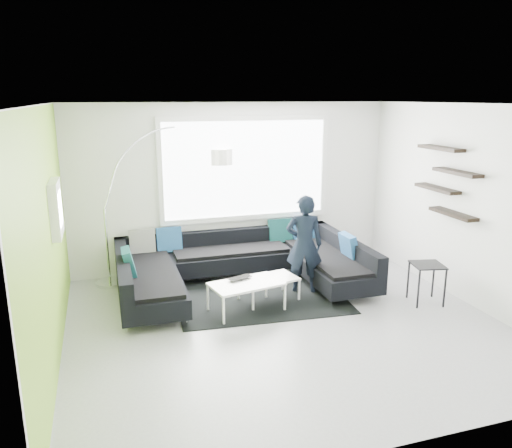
{
  "coord_description": "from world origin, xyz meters",
  "views": [
    {
      "loc": [
        -2.17,
        -5.6,
        2.88
      ],
      "look_at": [
        -0.11,
        0.9,
        1.14
      ],
      "focal_mm": 35.0,
      "sensor_mm": 36.0,
      "label": 1
    }
  ],
  "objects_px": {
    "side_table": "(426,283)",
    "laptop": "(242,279)",
    "person": "(304,244)",
    "coffee_table": "(258,292)",
    "sectional_sofa": "(242,267)",
    "arc_lamp": "(104,209)"
  },
  "relations": [
    {
      "from": "side_table",
      "to": "laptop",
      "type": "relative_size",
      "value": 1.42
    },
    {
      "from": "person",
      "to": "laptop",
      "type": "xyz_separation_m",
      "value": [
        -1.06,
        -0.32,
        -0.32
      ]
    },
    {
      "from": "coffee_table",
      "to": "person",
      "type": "bearing_deg",
      "value": 9.47
    },
    {
      "from": "laptop",
      "to": "person",
      "type": "bearing_deg",
      "value": -4.81
    },
    {
      "from": "side_table",
      "to": "coffee_table",
      "type": "bearing_deg",
      "value": 165.11
    },
    {
      "from": "sectional_sofa",
      "to": "side_table",
      "type": "distance_m",
      "value": 2.71
    },
    {
      "from": "arc_lamp",
      "to": "laptop",
      "type": "bearing_deg",
      "value": -51.18
    },
    {
      "from": "laptop",
      "to": "side_table",
      "type": "bearing_deg",
      "value": -34.9
    },
    {
      "from": "sectional_sofa",
      "to": "laptop",
      "type": "xyz_separation_m",
      "value": [
        -0.2,
        -0.7,
        0.07
      ]
    },
    {
      "from": "arc_lamp",
      "to": "side_table",
      "type": "height_order",
      "value": "arc_lamp"
    },
    {
      "from": "sectional_sofa",
      "to": "person",
      "type": "bearing_deg",
      "value": -23.48
    },
    {
      "from": "person",
      "to": "arc_lamp",
      "type": "bearing_deg",
      "value": -1.74
    },
    {
      "from": "person",
      "to": "coffee_table",
      "type": "bearing_deg",
      "value": 41.88
    },
    {
      "from": "side_table",
      "to": "laptop",
      "type": "height_order",
      "value": "side_table"
    },
    {
      "from": "arc_lamp",
      "to": "side_table",
      "type": "bearing_deg",
      "value": -36.62
    },
    {
      "from": "side_table",
      "to": "arc_lamp",
      "type": "bearing_deg",
      "value": 153.85
    },
    {
      "from": "sectional_sofa",
      "to": "coffee_table",
      "type": "xyz_separation_m",
      "value": [
        0.04,
        -0.69,
        -0.14
      ]
    },
    {
      "from": "person",
      "to": "side_table",
      "type": "bearing_deg",
      "value": 169.61
    },
    {
      "from": "side_table",
      "to": "person",
      "type": "relative_size",
      "value": 0.39
    },
    {
      "from": "sectional_sofa",
      "to": "coffee_table",
      "type": "bearing_deg",
      "value": -86.2
    },
    {
      "from": "side_table",
      "to": "person",
      "type": "distance_m",
      "value": 1.83
    },
    {
      "from": "arc_lamp",
      "to": "person",
      "type": "distance_m",
      "value": 3.09
    }
  ]
}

